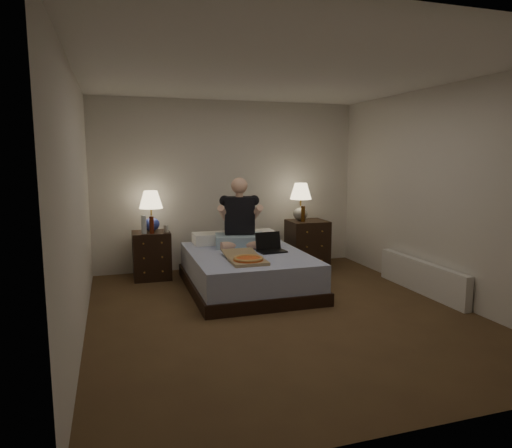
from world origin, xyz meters
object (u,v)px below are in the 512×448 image
object	(u,v)px
soda_can	(166,229)
beer_bottle_left	(152,225)
person	(240,212)
lamp_left	(151,211)
nightstand_left	(152,255)
nightstand_right	(307,244)
lamp_right	(301,202)
laptop	(272,243)
radiator	(421,277)
pizza_box	(248,260)
bed	(247,271)
beer_bottle_right	(303,214)
water_bottle	(144,225)

from	to	relation	value
soda_can	beer_bottle_left	distance (m)	0.21
soda_can	person	xyz separation A→B (m)	(0.94, -0.37, 0.23)
lamp_left	nightstand_left	bearing A→B (deg)	-106.37
nightstand_left	nightstand_right	distance (m)	2.30
nightstand_right	lamp_right	xyz separation A→B (m)	(-0.09, 0.07, 0.64)
beer_bottle_left	laptop	size ratio (longest dim) A/B	0.68
soda_can	radiator	xyz separation A→B (m)	(2.94, -1.61, -0.50)
lamp_left	pizza_box	world-z (taller)	lamp_left
lamp_left	laptop	bearing A→B (deg)	-35.87
nightstand_left	lamp_right	size ratio (longest dim) A/B	1.17
nightstand_right	beer_bottle_left	size ratio (longest dim) A/B	3.16
bed	radiator	bearing A→B (deg)	-21.71
nightstand_left	beer_bottle_left	world-z (taller)	beer_bottle_left
bed	lamp_right	bearing A→B (deg)	38.45
radiator	nightstand_right	bearing A→B (deg)	117.56
beer_bottle_left	person	xyz separation A→B (m)	(1.14, -0.33, 0.17)
bed	beer_bottle_right	distance (m)	1.42
beer_bottle_left	radiator	xyz separation A→B (m)	(3.13, -1.56, -0.57)
lamp_right	person	bearing A→B (deg)	-157.68
nightstand_right	pizza_box	xyz separation A→B (m)	(-1.33, -1.34, 0.15)
soda_can	laptop	bearing A→B (deg)	-34.85
person	laptop	distance (m)	0.66
bed	beer_bottle_right	world-z (taller)	beer_bottle_right
soda_can	beer_bottle_left	xyz separation A→B (m)	(-0.20, -0.05, 0.06)
person	lamp_left	bearing A→B (deg)	166.01
lamp_right	person	size ratio (longest dim) A/B	0.60
bed	nightstand_left	distance (m)	1.43
water_bottle	laptop	bearing A→B (deg)	-28.38
beer_bottle_left	soda_can	bearing A→B (deg)	12.99
lamp_right	pizza_box	size ratio (longest dim) A/B	0.74
nightstand_right	pizza_box	distance (m)	1.89
lamp_right	soda_can	xyz separation A→B (m)	(-2.01, -0.07, -0.30)
nightstand_right	laptop	bearing A→B (deg)	-134.81
water_bottle	pizza_box	world-z (taller)	water_bottle
pizza_box	bed	bearing A→B (deg)	75.79
water_bottle	beer_bottle_left	world-z (taller)	water_bottle
pizza_box	person	bearing A→B (deg)	80.96
soda_can	beer_bottle_right	bearing A→B (deg)	-2.42
nightstand_left	lamp_left	xyz separation A→B (m)	(0.02, 0.07, 0.61)
bed	lamp_left	distance (m)	1.61
beer_bottle_left	radiator	distance (m)	3.55
lamp_left	beer_bottle_right	world-z (taller)	lamp_left
beer_bottle_left	person	size ratio (longest dim) A/B	0.25
person	radiator	size ratio (longest dim) A/B	0.58
nightstand_left	beer_bottle_right	xyz separation A→B (m)	(2.19, -0.18, 0.51)
water_bottle	pizza_box	distance (m)	1.71
beer_bottle_left	person	bearing A→B (deg)	-16.20
lamp_left	bed	bearing A→B (deg)	-40.98
beer_bottle_left	lamp_left	bearing A→B (deg)	85.33
laptop	radiator	size ratio (longest dim) A/B	0.21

